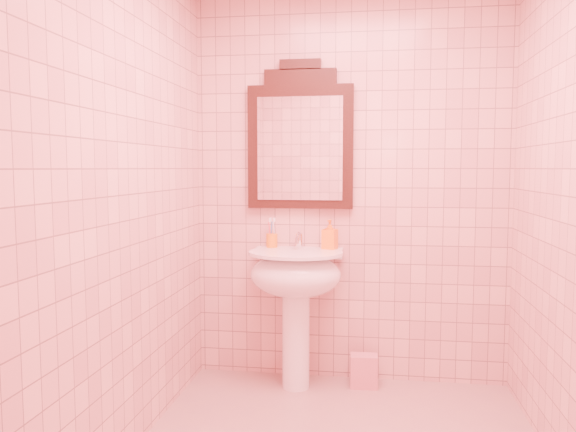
% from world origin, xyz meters
% --- Properties ---
extents(back_wall, '(2.00, 0.02, 2.50)m').
position_xyz_m(back_wall, '(0.00, 1.10, 1.25)').
color(back_wall, beige).
rests_on(back_wall, floor).
extents(pedestal_sink, '(0.58, 0.58, 0.86)m').
position_xyz_m(pedestal_sink, '(-0.32, 0.87, 0.66)').
color(pedestal_sink, white).
rests_on(pedestal_sink, floor).
extents(faucet, '(0.04, 0.16, 0.11)m').
position_xyz_m(faucet, '(-0.32, 1.01, 0.92)').
color(faucet, white).
rests_on(faucet, pedestal_sink).
extents(mirror, '(0.68, 0.06, 0.95)m').
position_xyz_m(mirror, '(-0.32, 1.07, 1.55)').
color(mirror, black).
rests_on(mirror, back_wall).
extents(toothbrush_cup, '(0.07, 0.07, 0.17)m').
position_xyz_m(toothbrush_cup, '(-0.50, 1.02, 0.91)').
color(toothbrush_cup, orange).
rests_on(toothbrush_cup, pedestal_sink).
extents(soap_dispenser, '(0.10, 0.10, 0.19)m').
position_xyz_m(soap_dispenser, '(-0.12, 1.01, 0.96)').
color(soap_dispenser, orange).
rests_on(soap_dispenser, pedestal_sink).
extents(towel, '(0.17, 0.12, 0.21)m').
position_xyz_m(towel, '(0.10, 0.95, 0.10)').
color(towel, pink).
rests_on(towel, floor).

